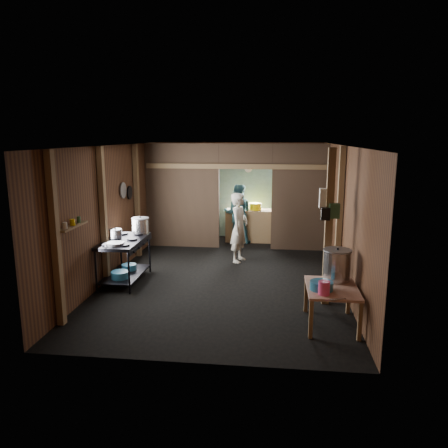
# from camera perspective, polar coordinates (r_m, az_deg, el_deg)

# --- Properties ---
(floor) EXTENTS (4.50, 7.00, 0.00)m
(floor) POSITION_cam_1_polar(r_m,az_deg,el_deg) (8.86, 0.15, -6.73)
(floor) COLOR black
(floor) RESTS_ON ground
(ceiling) EXTENTS (4.50, 7.00, 0.00)m
(ceiling) POSITION_cam_1_polar(r_m,az_deg,el_deg) (8.41, 0.16, 10.34)
(ceiling) COLOR #2E2927
(ceiling) RESTS_ON ground
(wall_back) EXTENTS (4.50, 0.00, 2.60)m
(wall_back) POSITION_cam_1_polar(r_m,az_deg,el_deg) (11.98, 2.03, 4.48)
(wall_back) COLOR #59341C
(wall_back) RESTS_ON ground
(wall_front) EXTENTS (4.50, 0.00, 2.60)m
(wall_front) POSITION_cam_1_polar(r_m,az_deg,el_deg) (5.16, -4.21, -5.16)
(wall_front) COLOR #59341C
(wall_front) RESTS_ON ground
(wall_left) EXTENTS (0.00, 7.00, 2.60)m
(wall_left) POSITION_cam_1_polar(r_m,az_deg,el_deg) (9.06, -14.14, 1.82)
(wall_left) COLOR #59341C
(wall_left) RESTS_ON ground
(wall_right) EXTENTS (0.00, 7.00, 2.60)m
(wall_right) POSITION_cam_1_polar(r_m,az_deg,el_deg) (8.58, 15.25, 1.23)
(wall_right) COLOR #59341C
(wall_right) RESTS_ON ground
(partition_left) EXTENTS (1.85, 0.10, 2.60)m
(partition_left) POSITION_cam_1_polar(r_m,az_deg,el_deg) (10.89, -5.50, 3.72)
(partition_left) COLOR brown
(partition_left) RESTS_ON floor
(partition_right) EXTENTS (1.35, 0.10, 2.60)m
(partition_right) POSITION_cam_1_polar(r_m,az_deg,el_deg) (10.68, 9.94, 3.44)
(partition_right) COLOR brown
(partition_right) RESTS_ON floor
(partition_header) EXTENTS (1.30, 0.10, 0.60)m
(partition_header) POSITION_cam_1_polar(r_m,az_deg,el_deg) (10.59, 2.87, 8.97)
(partition_header) COLOR brown
(partition_header) RESTS_ON wall_back
(turquoise_panel) EXTENTS (4.40, 0.06, 2.50)m
(turquoise_panel) POSITION_cam_1_polar(r_m,az_deg,el_deg) (11.93, 2.01, 4.21)
(turquoise_panel) COLOR #7FADAB
(turquoise_panel) RESTS_ON wall_back
(back_counter) EXTENTS (1.20, 0.50, 0.85)m
(back_counter) POSITION_cam_1_polar(r_m,az_deg,el_deg) (11.56, 3.26, -0.19)
(back_counter) COLOR brown
(back_counter) RESTS_ON floor
(wall_clock) EXTENTS (0.20, 0.03, 0.20)m
(wall_clock) POSITION_cam_1_polar(r_m,az_deg,el_deg) (11.81, 3.23, 7.29)
(wall_clock) COLOR silver
(wall_clock) RESTS_ON wall_back
(post_left_a) EXTENTS (0.10, 0.12, 2.60)m
(post_left_a) POSITION_cam_1_polar(r_m,az_deg,el_deg) (6.71, -21.34, -2.00)
(post_left_a) COLOR brown
(post_left_a) RESTS_ON floor
(post_left_b) EXTENTS (0.10, 0.12, 2.60)m
(post_left_b) POSITION_cam_1_polar(r_m,az_deg,el_deg) (8.31, -15.61, 0.87)
(post_left_b) COLOR brown
(post_left_b) RESTS_ON floor
(post_left_c) EXTENTS (0.10, 0.12, 2.60)m
(post_left_c) POSITION_cam_1_polar(r_m,az_deg,el_deg) (10.16, -11.40, 2.97)
(post_left_c) COLOR brown
(post_left_c) RESTS_ON floor
(post_right) EXTENTS (0.10, 0.12, 2.60)m
(post_right) POSITION_cam_1_polar(r_m,az_deg,el_deg) (8.38, 14.98, 1.00)
(post_right) COLOR brown
(post_right) RESTS_ON floor
(post_free) EXTENTS (0.12, 0.12, 2.60)m
(post_free) POSITION_cam_1_polar(r_m,az_deg,el_deg) (7.26, 13.63, -0.53)
(post_free) COLOR brown
(post_free) RESTS_ON floor
(cross_beam) EXTENTS (4.40, 0.12, 0.12)m
(cross_beam) POSITION_cam_1_polar(r_m,az_deg,el_deg) (10.57, 1.47, 7.62)
(cross_beam) COLOR brown
(cross_beam) RESTS_ON wall_left
(pan_lid_big) EXTENTS (0.03, 0.34, 0.34)m
(pan_lid_big) POSITION_cam_1_polar(r_m,az_deg,el_deg) (9.37, -13.16, 4.34)
(pan_lid_big) COLOR gray
(pan_lid_big) RESTS_ON wall_left
(pan_lid_small) EXTENTS (0.03, 0.30, 0.30)m
(pan_lid_small) POSITION_cam_1_polar(r_m,az_deg,el_deg) (9.76, -12.35, 4.07)
(pan_lid_small) COLOR black
(pan_lid_small) RESTS_ON wall_left
(wall_shelf) EXTENTS (0.14, 0.80, 0.03)m
(wall_shelf) POSITION_cam_1_polar(r_m,az_deg,el_deg) (7.11, -19.33, -0.30)
(wall_shelf) COLOR brown
(wall_shelf) RESTS_ON wall_left
(jar_white) EXTENTS (0.07, 0.07, 0.10)m
(jar_white) POSITION_cam_1_polar(r_m,az_deg,el_deg) (6.88, -20.26, -0.19)
(jar_white) COLOR silver
(jar_white) RESTS_ON wall_shelf
(jar_yellow) EXTENTS (0.08, 0.08, 0.10)m
(jar_yellow) POSITION_cam_1_polar(r_m,az_deg,el_deg) (7.10, -19.36, 0.22)
(jar_yellow) COLOR #E2BD03
(jar_yellow) RESTS_ON wall_shelf
(jar_green) EXTENTS (0.06, 0.06, 0.10)m
(jar_green) POSITION_cam_1_polar(r_m,az_deg,el_deg) (7.29, -18.62, 0.56)
(jar_green) COLOR #2A5535
(jar_green) RESTS_ON wall_shelf
(bag_white) EXTENTS (0.22, 0.15, 0.32)m
(bag_white) POSITION_cam_1_polar(r_m,az_deg,el_deg) (7.25, 13.34, 3.32)
(bag_white) COLOR silver
(bag_white) RESTS_ON post_free
(bag_green) EXTENTS (0.16, 0.12, 0.24)m
(bag_green) POSITION_cam_1_polar(r_m,az_deg,el_deg) (7.16, 14.36, 1.71)
(bag_green) COLOR #2A5535
(bag_green) RESTS_ON post_free
(bag_black) EXTENTS (0.14, 0.10, 0.20)m
(bag_black) POSITION_cam_1_polar(r_m,az_deg,el_deg) (7.13, 13.24, 1.32)
(bag_black) COLOR black
(bag_black) RESTS_ON post_free
(gas_range) EXTENTS (0.73, 1.42, 0.84)m
(gas_range) POSITION_cam_1_polar(r_m,az_deg,el_deg) (8.56, -12.98, -4.75)
(gas_range) COLOR black
(gas_range) RESTS_ON floor
(prep_table) EXTENTS (0.74, 1.01, 0.60)m
(prep_table) POSITION_cam_1_polar(r_m,az_deg,el_deg) (6.72, 13.94, -10.48)
(prep_table) COLOR tan
(prep_table) RESTS_ON floor
(stove_pot_large) EXTENTS (0.46, 0.46, 0.35)m
(stove_pot_large) POSITION_cam_1_polar(r_m,az_deg,el_deg) (8.87, -10.95, -0.28)
(stove_pot_large) COLOR #B8B8BC
(stove_pot_large) RESTS_ON gas_range
(stove_pot_med) EXTENTS (0.32, 0.32, 0.22)m
(stove_pot_med) POSITION_cam_1_polar(r_m,az_deg,el_deg) (8.53, -14.13, -1.36)
(stove_pot_med) COLOR #B8B8BC
(stove_pot_med) RESTS_ON gas_range
(frying_pan) EXTENTS (0.51, 0.62, 0.07)m
(frying_pan) POSITION_cam_1_polar(r_m,az_deg,el_deg) (8.06, -14.12, -2.55)
(frying_pan) COLOR gray
(frying_pan) RESTS_ON gas_range
(blue_tub_front) EXTENTS (0.33, 0.33, 0.13)m
(blue_tub_front) POSITION_cam_1_polar(r_m,az_deg,el_deg) (8.36, -13.58, -6.54)
(blue_tub_front) COLOR teal
(blue_tub_front) RESTS_ON gas_range
(blue_tub_back) EXTENTS (0.29, 0.29, 0.12)m
(blue_tub_back) POSITION_cam_1_polar(r_m,az_deg,el_deg) (8.82, -12.43, -5.58)
(blue_tub_back) COLOR teal
(blue_tub_back) RESTS_ON gas_range
(stock_pot) EXTENTS (0.48, 0.48, 0.51)m
(stock_pot) POSITION_cam_1_polar(r_m,az_deg,el_deg) (6.87, 14.67, -5.32)
(stock_pot) COLOR #B8B8BC
(stock_pot) RESTS_ON prep_table
(wash_basin) EXTENTS (0.44, 0.44, 0.13)m
(wash_basin) POSITION_cam_1_polar(r_m,az_deg,el_deg) (6.45, 12.75, -7.93)
(wash_basin) COLOR teal
(wash_basin) RESTS_ON prep_table
(pink_bucket) EXTENTS (0.19, 0.19, 0.19)m
(pink_bucket) POSITION_cam_1_polar(r_m,az_deg,el_deg) (6.26, 13.07, -8.22)
(pink_bucket) COLOR #EF4582
(pink_bucket) RESTS_ON prep_table
(knife) EXTENTS (0.29, 0.13, 0.01)m
(knife) POSITION_cam_1_polar(r_m,az_deg,el_deg) (6.13, 14.52, -9.62)
(knife) COLOR #B8B8BC
(knife) RESTS_ON prep_table
(yellow_tub) EXTENTS (0.33, 0.33, 0.18)m
(yellow_tub) POSITION_cam_1_polar(r_m,az_deg,el_deg) (11.46, 4.12, 2.32)
(yellow_tub) COLOR #E2BD03
(yellow_tub) RESTS_ON back_counter
(red_cup) EXTENTS (0.12, 0.12, 0.13)m
(red_cup) POSITION_cam_1_polar(r_m,az_deg,el_deg) (11.50, 1.67, 2.25)
(red_cup) COLOR #BE2F3E
(red_cup) RESTS_ON back_counter
(cook) EXTENTS (0.51, 0.65, 1.55)m
(cook) POSITION_cam_1_polar(r_m,az_deg,el_deg) (9.61, 2.02, -0.48)
(cook) COLOR silver
(cook) RESTS_ON floor
(worker_back) EXTENTS (0.76, 0.59, 1.55)m
(worker_back) POSITION_cam_1_polar(r_m,az_deg,el_deg) (11.33, 1.83, 1.38)
(worker_back) COLOR #2E5E68
(worker_back) RESTS_ON floor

